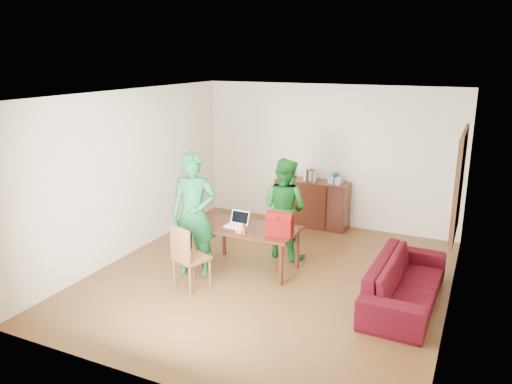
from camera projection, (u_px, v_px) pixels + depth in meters
The scene contains 10 objects.
room at pixel (274, 191), 7.22m from camera, with size 5.20×5.70×2.90m.
table at pixel (250, 232), 7.62m from camera, with size 1.45×0.82×0.68m.
chair at pixel (191, 269), 7.10m from camera, with size 0.55×0.53×0.95m.
person_near at pixel (194, 215), 7.39m from camera, with size 0.68×0.45×1.86m, color #156230.
person_far at pixel (284, 208), 8.08m from camera, with size 0.80×0.62×1.64m, color #145B1B.
laptop at pixel (235, 224), 7.62m from camera, with size 0.32×0.24×0.22m.
bananas at pixel (239, 233), 7.30m from camera, with size 0.15×0.09×0.06m, color yellow, non-canonical shape.
bottle at pixel (244, 229), 7.27m from camera, with size 0.05×0.05×0.16m, color brown.
red_bag at pixel (280, 226), 7.25m from camera, with size 0.38×0.22×0.28m, color #6D0708.
sofa at pixel (405, 282), 6.64m from camera, with size 2.07×0.81×0.60m, color #3E0817.
Camera 1 is at (2.72, -6.29, 3.23)m, focal length 35.00 mm.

